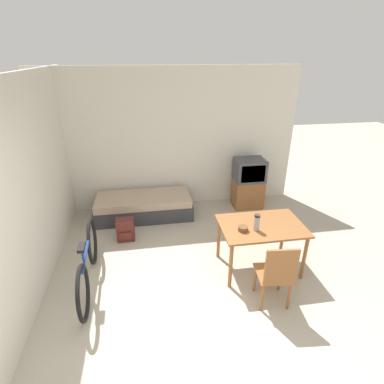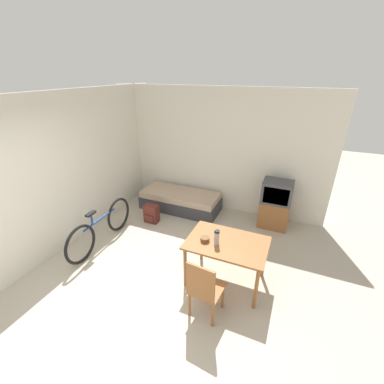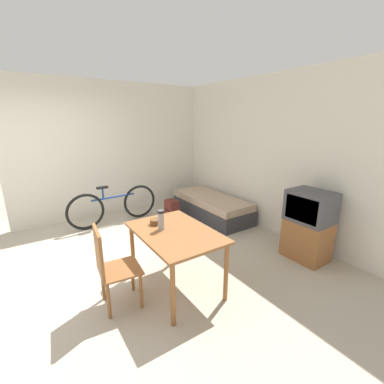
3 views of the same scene
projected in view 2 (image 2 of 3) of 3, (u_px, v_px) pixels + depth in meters
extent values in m
plane|color=#B2A893|center=(124.00, 319.00, 3.39)|extent=(20.00, 20.00, 0.00)
cube|color=silver|center=(214.00, 151.00, 5.71)|extent=(4.93, 0.06, 2.70)
cube|color=silver|center=(87.00, 163.00, 4.96)|extent=(0.06, 4.47, 2.70)
cube|color=#333338|center=(180.00, 203.00, 6.04)|extent=(1.82, 0.76, 0.29)
cube|color=tan|center=(180.00, 195.00, 5.95)|extent=(1.77, 0.74, 0.14)
cube|color=brown|center=(274.00, 214.00, 5.31)|extent=(0.58, 0.43, 0.58)
cube|color=#424247|center=(277.00, 192.00, 5.09)|extent=(0.58, 0.46, 0.44)
cube|color=black|center=(276.00, 196.00, 4.91)|extent=(0.48, 0.01, 0.34)
cube|color=brown|center=(227.00, 243.00, 3.72)|extent=(1.16, 0.79, 0.03)
cylinder|color=brown|center=(185.00, 267.00, 3.78)|extent=(0.05, 0.05, 0.70)
cylinder|color=brown|center=(256.00, 289.00, 3.41)|extent=(0.05, 0.05, 0.70)
cylinder|color=brown|center=(202.00, 242.00, 4.34)|extent=(0.05, 0.05, 0.70)
cylinder|color=brown|center=(264.00, 258.00, 3.96)|extent=(0.05, 0.05, 0.70)
cube|color=brown|center=(207.00, 288.00, 3.33)|extent=(0.45, 0.45, 0.02)
cube|color=brown|center=(200.00, 283.00, 3.07)|extent=(0.38, 0.07, 0.49)
cylinder|color=brown|center=(223.00, 296.00, 3.48)|extent=(0.04, 0.04, 0.41)
cylinder|color=brown|center=(201.00, 287.00, 3.63)|extent=(0.04, 0.04, 0.41)
cylinder|color=brown|center=(213.00, 314.00, 3.22)|extent=(0.04, 0.04, 0.41)
cylinder|color=brown|center=(189.00, 304.00, 3.36)|extent=(0.04, 0.04, 0.41)
torus|color=black|center=(119.00, 214.00, 5.19)|extent=(0.08, 0.68, 0.68)
torus|color=black|center=(81.00, 244.00, 4.29)|extent=(0.08, 0.68, 0.68)
cylinder|color=navy|center=(100.00, 219.00, 4.66)|extent=(0.07, 0.83, 0.04)
cylinder|color=navy|center=(92.00, 220.00, 4.46)|extent=(0.04, 0.04, 0.20)
cube|color=black|center=(91.00, 214.00, 4.41)|extent=(0.09, 0.20, 0.04)
cylinder|color=#99999E|center=(217.00, 238.00, 3.61)|extent=(0.07, 0.07, 0.24)
cylinder|color=black|center=(217.00, 232.00, 3.57)|extent=(0.08, 0.08, 0.03)
cylinder|color=brown|center=(205.00, 239.00, 3.72)|extent=(0.13, 0.13, 0.06)
cube|color=#56231E|center=(152.00, 214.00, 5.50)|extent=(0.29, 0.20, 0.39)
cube|color=#56231E|center=(149.00, 218.00, 5.43)|extent=(0.21, 0.03, 0.14)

